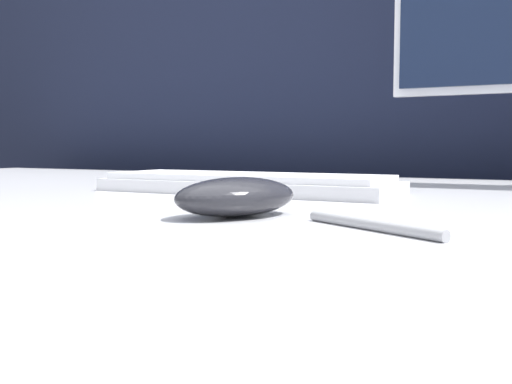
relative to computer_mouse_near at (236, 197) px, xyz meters
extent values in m
cube|color=black|center=(-0.08, 0.82, -0.07)|extent=(5.00, 0.03, 1.32)
ellipsoid|color=#232328|center=(0.00, 0.00, 0.00)|extent=(0.10, 0.13, 0.03)
cube|color=silver|center=(-0.12, 0.23, -0.01)|extent=(0.38, 0.13, 0.02)
cube|color=silver|center=(-0.12, 0.23, 0.00)|extent=(0.36, 0.12, 0.01)
cylinder|color=#99999E|center=(0.13, -0.03, -0.01)|extent=(0.12, 0.07, 0.01)
camera|label=1|loc=(0.25, -0.43, 0.04)|focal=42.00mm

